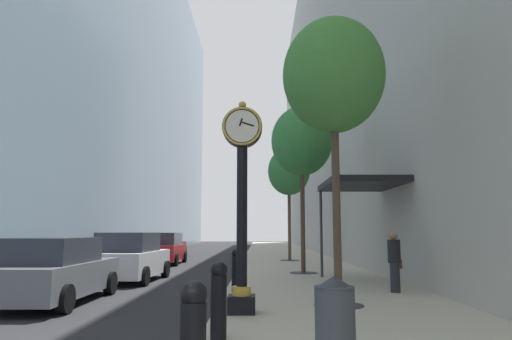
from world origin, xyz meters
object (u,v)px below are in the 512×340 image
object	(u,v)px
bollard_fourth	(236,269)
trash_bin	(335,316)
street_clock	(242,194)
bollard_second	(219,298)
car_white_mid	(130,258)
street_tree_near	(333,77)
car_red_far	(164,249)
car_grey_trailing	(54,271)
street_tree_mid_far	(289,172)
street_tree_mid_near	(302,142)
car_black_near	(169,245)
pedestrian_walking	(395,260)

from	to	relation	value
bollard_fourth	trash_bin	size ratio (longest dim) A/B	1.11
street_clock	trash_bin	xyz separation A→B (m)	(1.33, -3.36, -1.86)
bollard_second	car_white_mid	world-z (taller)	car_white_mid
street_clock	street_tree_near	distance (m)	3.68
car_red_far	car_grey_trailing	bearing A→B (deg)	-89.63
street_tree_near	car_white_mid	xyz separation A→B (m)	(-6.39, 6.26, -4.55)
bollard_fourth	street_tree_mid_far	bearing A→B (deg)	80.14
street_clock	car_grey_trailing	bearing A→B (deg)	155.63
street_tree_mid_near	trash_bin	size ratio (longest dim) A/B	6.42
car_black_near	car_white_mid	world-z (taller)	car_white_mid
trash_bin	car_red_far	distance (m)	20.28
trash_bin	street_tree_near	bearing A→B (deg)	79.70
bollard_fourth	car_white_mid	world-z (taller)	car_white_mid
bollard_fourth	bollard_second	bearing A→B (deg)	-90.00
pedestrian_walking	car_white_mid	world-z (taller)	pedestrian_walking
car_red_far	pedestrian_walking	bearing A→B (deg)	-55.12
street_tree_near	bollard_second	bearing A→B (deg)	-126.67
street_tree_mid_far	street_clock	bearing A→B (deg)	-97.06
street_tree_mid_near	car_white_mid	size ratio (longest dim) A/B	1.58
street_clock	car_grey_trailing	distance (m)	5.51
car_red_far	bollard_second	bearing A→B (deg)	-75.88
bollard_fourth	street_tree_mid_near	bearing A→B (deg)	67.18
street_clock	car_black_near	world-z (taller)	street_clock
car_white_mid	car_grey_trailing	size ratio (longest dim) A/B	0.94
bollard_fourth	street_tree_near	bearing A→B (deg)	-44.99
bollard_fourth	car_black_near	xyz separation A→B (m)	(-5.91, 20.84, 0.04)
bollard_second	street_tree_mid_near	distance (m)	12.42
bollard_second	street_tree_near	bearing A→B (deg)	53.33
pedestrian_walking	car_grey_trailing	world-z (taller)	pedestrian_walking
bollard_second	car_black_near	xyz separation A→B (m)	(-5.91, 26.43, 0.04)
street_tree_mid_far	car_red_far	distance (m)	8.32
bollard_fourth	street_tree_mid_near	world-z (taller)	street_tree_mid_near
street_clock	car_black_near	xyz separation A→B (m)	(-6.18, 24.19, -1.75)
street_clock	street_tree_mid_near	bearing A→B (deg)	76.81
street_tree_mid_near	car_red_far	size ratio (longest dim) A/B	1.51
trash_bin	pedestrian_walking	distance (m)	7.11
street_clock	car_grey_trailing	xyz separation A→B (m)	(-4.76, 2.15, -1.75)
street_clock	trash_bin	world-z (taller)	street_clock
trash_bin	car_black_near	size ratio (longest dim) A/B	0.23
bollard_second	car_white_mid	bearing A→B (deg)	112.95
trash_bin	car_white_mid	xyz separation A→B (m)	(-5.61, 10.59, 0.16)
bollard_fourth	car_black_near	world-z (taller)	car_black_near
car_black_near	car_red_far	xyz separation A→B (m)	(1.33, -8.24, 0.04)
street_clock	car_white_mid	xyz separation A→B (m)	(-4.28, 7.23, -1.70)
street_tree_near	car_black_near	size ratio (longest dim) A/B	1.49
bollard_second	pedestrian_walking	xyz separation A→B (m)	(4.31, 5.45, 0.25)
street_tree_near	street_tree_mid_near	world-z (taller)	street_tree_mid_near
street_tree_near	pedestrian_walking	world-z (taller)	street_tree_near
car_red_far	car_grey_trailing	distance (m)	13.80
bollard_second	pedestrian_walking	bearing A→B (deg)	51.67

